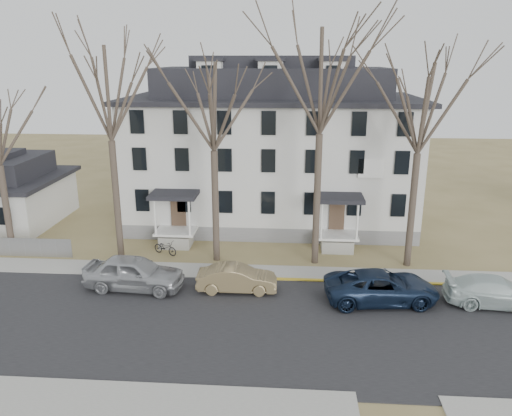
# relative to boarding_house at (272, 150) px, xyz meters

# --- Properties ---
(ground) EXTENTS (120.00, 120.00, 0.00)m
(ground) POSITION_rel_boarding_house_xyz_m (2.00, -17.95, -5.38)
(ground) COLOR olive
(ground) RESTS_ON ground
(main_road) EXTENTS (120.00, 10.00, 0.04)m
(main_road) POSITION_rel_boarding_house_xyz_m (2.00, -15.95, -5.38)
(main_road) COLOR #27272A
(main_road) RESTS_ON ground
(far_sidewalk) EXTENTS (120.00, 2.00, 0.08)m
(far_sidewalk) POSITION_rel_boarding_house_xyz_m (2.00, -9.95, -5.38)
(far_sidewalk) COLOR #A09F97
(far_sidewalk) RESTS_ON ground
(yellow_curb) EXTENTS (14.00, 0.25, 0.06)m
(yellow_curb) POSITION_rel_boarding_house_xyz_m (7.00, -10.85, -5.38)
(yellow_curb) COLOR gold
(yellow_curb) RESTS_ON ground
(boarding_house) EXTENTS (20.80, 12.36, 12.05)m
(boarding_house) POSITION_rel_boarding_house_xyz_m (0.00, 0.00, 0.00)
(boarding_house) COLOR slate
(boarding_house) RESTS_ON ground
(small_house) EXTENTS (8.70, 8.70, 5.00)m
(small_house) POSITION_rel_boarding_house_xyz_m (-20.00, -1.96, -3.13)
(small_house) COLOR silver
(small_house) RESTS_ON ground
(tree_far_left) EXTENTS (8.40, 8.40, 13.72)m
(tree_far_left) POSITION_rel_boarding_house_xyz_m (-9.00, -8.15, 4.96)
(tree_far_left) COLOR #473B31
(tree_far_left) RESTS_ON ground
(tree_mid_left) EXTENTS (7.80, 7.80, 12.74)m
(tree_mid_left) POSITION_rel_boarding_house_xyz_m (-3.00, -8.15, 4.22)
(tree_mid_left) COLOR #473B31
(tree_mid_left) RESTS_ON ground
(tree_center) EXTENTS (9.00, 9.00, 14.70)m
(tree_center) POSITION_rel_boarding_house_xyz_m (3.00, -8.15, 5.71)
(tree_center) COLOR #473B31
(tree_center) RESTS_ON ground
(tree_mid_right) EXTENTS (7.80, 7.80, 12.74)m
(tree_mid_right) POSITION_rel_boarding_house_xyz_m (8.50, -8.15, 4.22)
(tree_mid_right) COLOR #473B31
(tree_mid_right) RESTS_ON ground
(car_silver) EXTENTS (5.47, 2.54, 1.81)m
(car_silver) POSITION_rel_boarding_house_xyz_m (-6.79, -12.48, -4.47)
(car_silver) COLOR #A4A6AA
(car_silver) RESTS_ON ground
(car_tan) EXTENTS (4.25, 1.58, 1.39)m
(car_tan) POSITION_rel_boarding_house_xyz_m (-1.29, -12.35, -4.68)
(car_tan) COLOR olive
(car_tan) RESTS_ON ground
(car_navy) EXTENTS (5.93, 3.19, 1.58)m
(car_navy) POSITION_rel_boarding_house_xyz_m (6.13, -13.02, -4.59)
(car_navy) COLOR #142239
(car_navy) RESTS_ON ground
(car_white) EXTENTS (5.13, 2.37, 1.45)m
(car_white) POSITION_rel_boarding_house_xyz_m (11.79, -13.02, -4.65)
(car_white) COLOR silver
(car_white) RESTS_ON ground
(bicycle_left) EXTENTS (1.82, 1.31, 0.91)m
(bicycle_left) POSITION_rel_boarding_house_xyz_m (-6.33, -7.60, -4.92)
(bicycle_left) COLOR black
(bicycle_left) RESTS_ON ground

